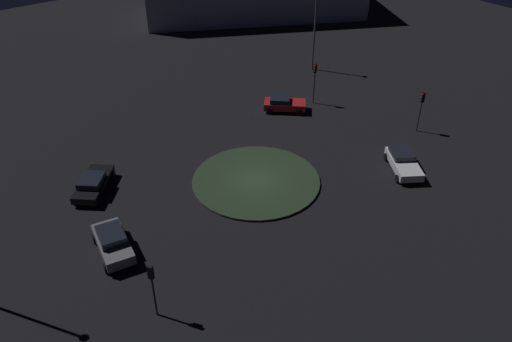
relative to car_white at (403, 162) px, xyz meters
name	(u,v)px	position (x,y,z in m)	size (l,w,h in m)	color
ground_plane	(256,181)	(-10.40, 5.98, -0.72)	(117.63, 117.63, 0.00)	black
roundabout_island	(256,180)	(-10.40, 5.98, -0.63)	(10.01, 10.01, 0.18)	#263823
car_white	(403,162)	(0.00, 0.00, 0.00)	(4.02, 4.70, 1.38)	white
car_black	(93,183)	(-20.87, 12.62, -0.01)	(4.45, 4.64, 1.36)	black
car_red	(284,104)	(-0.83, 13.75, 0.00)	(4.14, 4.03, 1.40)	red
car_grey	(113,242)	(-22.62, 5.45, 0.11)	(2.70, 4.52, 1.61)	slate
traffic_light_southwest	(152,280)	(-22.96, -0.86, 2.01)	(0.40, 0.37, 3.82)	#2D2D2D
traffic_light_east	(421,104)	(6.05, 3.22, 2.01)	(0.38, 0.33, 3.82)	#2D2D2D
traffic_light_northeast	(315,76)	(2.55, 13.18, 2.23)	(0.40, 0.37, 4.15)	#2D2D2D
streetlamp_northeast	(315,23)	(8.38, 19.47, 4.60)	(0.49, 0.49, 8.44)	#4C4C51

